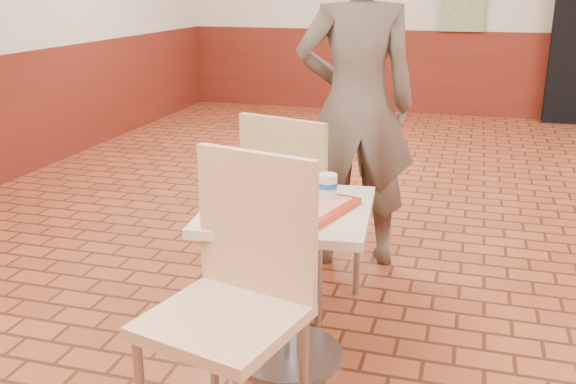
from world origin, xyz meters
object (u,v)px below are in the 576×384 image
(main_table, at_px, (288,258))
(paper_cup, at_px, (328,186))
(chair_main_front, at_px, (237,288))
(chair_main_back, at_px, (296,203))
(ring_donut, at_px, (262,191))
(serving_tray, at_px, (288,203))
(long_john_donut, at_px, (298,199))
(customer, at_px, (356,106))

(main_table, bearing_deg, paper_cup, 24.36)
(chair_main_front, relative_size, chair_main_back, 1.03)
(ring_donut, relative_size, paper_cup, 0.95)
(chair_main_back, relative_size, ring_donut, 10.48)
(ring_donut, bearing_deg, paper_cup, 7.71)
(serving_tray, height_order, ring_donut, ring_donut)
(serving_tray, xyz_separation_m, long_john_donut, (0.05, -0.03, 0.03))
(long_john_donut, bearing_deg, main_table, 146.25)
(customer, relative_size, long_john_donut, 12.35)
(ring_donut, bearing_deg, customer, 80.13)
(serving_tray, distance_m, paper_cup, 0.17)
(ring_donut, bearing_deg, long_john_donut, -20.70)
(chair_main_back, height_order, serving_tray, chair_main_back)
(chair_main_front, relative_size, long_john_donut, 6.86)
(chair_main_back, height_order, long_john_donut, chair_main_back)
(main_table, height_order, ring_donut, ring_donut)
(chair_main_back, bearing_deg, main_table, 118.10)
(customer, xyz_separation_m, ring_donut, (-0.19, -1.07, -0.17))
(serving_tray, bearing_deg, ring_donut, 165.81)
(chair_main_front, height_order, ring_donut, chair_main_front)
(main_table, bearing_deg, customer, 86.50)
(chair_main_front, xyz_separation_m, ring_donut, (-0.08, 0.52, 0.17))
(customer, relative_size, serving_tray, 3.86)
(paper_cup, bearing_deg, customer, 94.33)
(serving_tray, bearing_deg, chair_main_back, 101.27)
(main_table, xyz_separation_m, serving_tray, (0.00, 0.00, 0.24))
(customer, relative_size, paper_cup, 18.57)
(main_table, relative_size, chair_main_back, 0.71)
(serving_tray, bearing_deg, chair_main_front, -94.19)
(chair_main_front, distance_m, ring_donut, 0.56)
(serving_tray, relative_size, long_john_donut, 3.20)
(chair_main_front, bearing_deg, long_john_donut, 93.45)
(main_table, distance_m, chair_main_front, 0.50)
(chair_main_front, relative_size, ring_donut, 10.82)
(chair_main_front, distance_m, chair_main_back, 0.95)
(chair_main_back, distance_m, long_john_donut, 0.54)
(chair_main_back, distance_m, ring_donut, 0.47)
(customer, bearing_deg, ring_donut, 62.33)
(customer, height_order, long_john_donut, customer)
(long_john_donut, bearing_deg, ring_donut, 159.30)
(chair_main_back, relative_size, long_john_donut, 6.64)
(chair_main_front, bearing_deg, main_table, 100.06)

